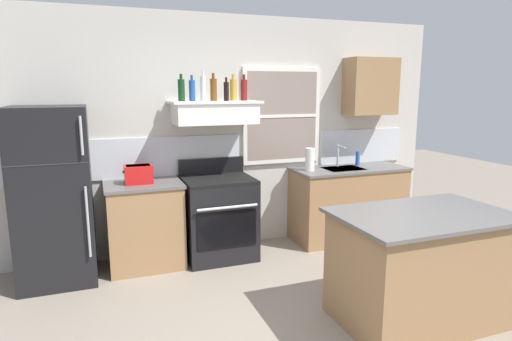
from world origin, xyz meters
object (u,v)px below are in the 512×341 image
object	(u,v)px
bottle_champagne_gold_foil	(233,89)
kitchen_island	(420,267)
refrigerator	(54,196)
dish_soap_bottle	(358,158)
stove_range	(219,217)
bottle_amber_wine	(214,89)
toaster	(138,174)
bottle_dark_green_wine	(181,90)
bottle_red_label_wine	(244,90)
bottle_clear_tall	(203,88)
bottle_balsamic_dark	(226,91)
bottle_blue_liqueur	(192,90)
paper_towel_roll	(310,159)

from	to	relation	value
bottle_champagne_gold_foil	kitchen_island	xyz separation A→B (m)	(0.94, -2.04, -1.41)
refrigerator	dish_soap_bottle	distance (m)	3.54
stove_range	bottle_amber_wine	world-z (taller)	bottle_amber_wine
toaster	bottle_amber_wine	world-z (taller)	bottle_amber_wine
bottle_dark_green_wine	bottle_red_label_wine	distance (m)	0.70
stove_range	bottle_clear_tall	size ratio (longest dim) A/B	3.33
bottle_balsamic_dark	refrigerator	bearing A→B (deg)	-177.99
bottle_amber_wine	bottle_red_label_wine	world-z (taller)	bottle_amber_wine
bottle_champagne_gold_foil	toaster	bearing A→B (deg)	-173.48
bottle_dark_green_wine	bottle_blue_liqueur	xyz separation A→B (m)	(0.12, 0.01, -0.00)
toaster	kitchen_island	distance (m)	2.83
bottle_clear_tall	bottle_amber_wine	xyz separation A→B (m)	(0.10, -0.04, -0.01)
bottle_balsamic_dark	paper_towel_roll	size ratio (longest dim) A/B	0.92
bottle_dark_green_wine	bottle_clear_tall	xyz separation A→B (m)	(0.24, 0.01, 0.02)
stove_range	bottle_dark_green_wine	distance (m)	1.45
bottle_balsamic_dark	bottle_champagne_gold_foil	size ratio (longest dim) A/B	0.87
bottle_balsamic_dark	kitchen_island	size ratio (longest dim) A/B	0.18
bottle_red_label_wine	bottle_dark_green_wine	bearing A→B (deg)	-179.88
bottle_dark_green_wine	refrigerator	bearing A→B (deg)	-173.90
bottle_blue_liqueur	dish_soap_bottle	bearing A→B (deg)	0.21
bottle_blue_liqueur	kitchen_island	bearing A→B (deg)	-55.02
toaster	paper_towel_roll	world-z (taller)	paper_towel_roll
refrigerator	bottle_dark_green_wine	size ratio (longest dim) A/B	6.07
refrigerator	bottle_champagne_gold_foil	xyz separation A→B (m)	(1.89, 0.18, 1.01)
bottle_clear_tall	bottle_red_label_wine	distance (m)	0.46
stove_range	bottle_balsamic_dark	size ratio (longest dim) A/B	4.37
toaster	bottle_red_label_wine	xyz separation A→B (m)	(1.19, 0.08, 0.86)
bottle_clear_tall	bottle_balsamic_dark	world-z (taller)	bottle_clear_tall
bottle_blue_liqueur	stove_range	bearing A→B (deg)	-29.02
bottle_dark_green_wine	bottle_balsamic_dark	xyz separation A→B (m)	(0.47, -0.08, -0.01)
paper_towel_roll	dish_soap_bottle	size ratio (longest dim) A/B	1.50
refrigerator	stove_range	xyz separation A→B (m)	(1.65, 0.02, -0.39)
refrigerator	bottle_amber_wine	world-z (taller)	bottle_amber_wine
bottle_amber_wine	bottle_clear_tall	bearing A→B (deg)	159.50
toaster	stove_range	xyz separation A→B (m)	(0.84, -0.03, -0.54)
bottle_balsamic_dark	toaster	bearing A→B (deg)	-179.68
bottle_clear_tall	dish_soap_bottle	world-z (taller)	bottle_clear_tall
toaster	bottle_red_label_wine	bearing A→B (deg)	4.03
bottle_clear_tall	bottle_amber_wine	distance (m)	0.11
stove_range	bottle_dark_green_wine	bearing A→B (deg)	161.68
dish_soap_bottle	bottle_blue_liqueur	bearing A→B (deg)	-179.79
bottle_clear_tall	bottle_champagne_gold_foil	bearing A→B (deg)	4.69
refrigerator	dish_soap_bottle	world-z (taller)	refrigerator
bottle_blue_liqueur	bottle_red_label_wine	bearing A→B (deg)	-1.18
stove_range	refrigerator	bearing A→B (deg)	-179.20
bottle_red_label_wine	kitchen_island	distance (m)	2.58
bottle_blue_liqueur	kitchen_island	size ratio (longest dim) A/B	0.20
stove_range	bottle_blue_liqueur	distance (m)	1.42
bottle_clear_tall	refrigerator	bearing A→B (deg)	-174.38
toaster	bottle_clear_tall	distance (m)	1.14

